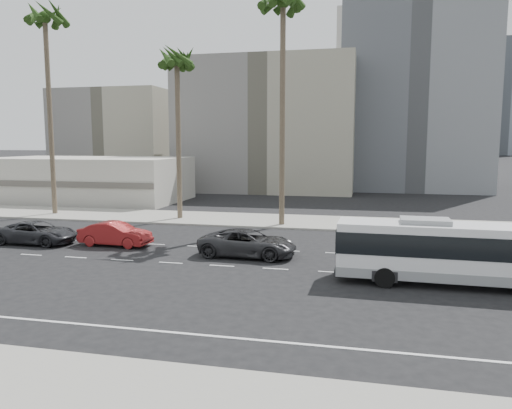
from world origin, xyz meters
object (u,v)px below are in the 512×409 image
(city_bus, at_px, (456,251))
(palm_far, at_px, (45,22))
(car_a, at_px, (248,243))
(palm_near, at_px, (283,6))
(palm_mid, at_px, (177,64))
(car_c, at_px, (37,233))
(car_b, at_px, (115,234))

(city_bus, distance_m, palm_far, 39.64)
(car_a, xyz_separation_m, palm_near, (0.19, 10.93, 16.34))
(car_a, relative_size, palm_mid, 0.39)
(car_a, bearing_deg, city_bus, -105.98)
(palm_near, bearing_deg, city_bus, -53.41)
(car_c, bearing_deg, palm_near, -54.32)
(car_b, height_order, car_c, car_b)
(car_b, bearing_deg, palm_far, 50.01)
(palm_mid, distance_m, palm_far, 13.16)
(city_bus, relative_size, palm_near, 0.59)
(car_a, height_order, palm_far, palm_far)
(palm_mid, bearing_deg, palm_far, 179.61)
(palm_far, bearing_deg, car_c, -59.71)
(palm_near, bearing_deg, car_b, -133.39)
(car_b, bearing_deg, palm_near, -40.96)
(palm_near, bearing_deg, car_c, -144.93)
(city_bus, height_order, car_c, city_bus)
(car_a, relative_size, car_b, 1.22)
(city_bus, distance_m, car_a, 11.61)
(car_a, height_order, car_b, car_a)
(palm_far, bearing_deg, car_b, -42.42)
(car_a, height_order, palm_near, palm_near)
(car_c, height_order, palm_far, palm_far)
(city_bus, xyz_separation_m, palm_mid, (-20.13, 15.92, 11.72))
(city_bus, bearing_deg, palm_near, 128.01)
(palm_near, relative_size, palm_mid, 1.27)
(car_a, relative_size, palm_near, 0.31)
(city_bus, distance_m, car_b, 20.73)
(palm_far, bearing_deg, city_bus, -26.12)
(car_b, xyz_separation_m, palm_mid, (0.06, 11.29, 12.60))
(car_c, bearing_deg, car_a, -91.27)
(car_c, relative_size, palm_near, 0.29)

